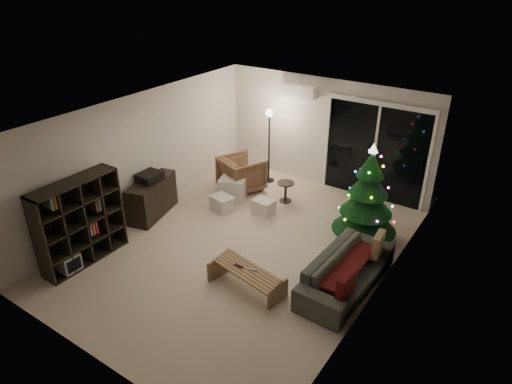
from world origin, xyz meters
TOP-DOWN VIEW (x-y plane):
  - room at (0.46, 1.49)m, footprint 6.50×7.51m
  - bookshelf at (-2.25, -1.86)m, footprint 0.89×1.59m
  - media_cabinet at (-2.25, -0.05)m, footprint 0.77×1.33m
  - stereo at (-2.25, -0.05)m, footprint 0.40×0.47m
  - armchair at (-1.38, 1.91)m, footprint 1.13×1.14m
  - ottoman at (-1.30, 1.48)m, footprint 0.71×0.71m
  - cardboard_box_a at (-1.18, 0.91)m, footprint 0.52×0.44m
  - cardboard_box_b at (-0.38, 1.28)m, footprint 0.46×0.36m
  - side_table at (-0.27, 2.00)m, footprint 0.44×0.44m
  - floor_lamp at (-1.13, 2.66)m, footprint 0.27×0.27m
  - sofa at (2.05, 0.01)m, footprint 0.89×2.10m
  - sofa_throw at (1.95, 0.01)m, footprint 0.65×1.49m
  - cushion_a at (2.30, 0.66)m, footprint 0.15×0.41m
  - cushion_b at (2.30, -0.64)m, footprint 0.15×0.41m
  - coffee_table at (0.76, -0.95)m, footprint 1.29×0.66m
  - remote_a at (0.61, -0.95)m, footprint 0.15×0.05m
  - remote_b at (0.86, -0.90)m, footprint 0.15×0.09m
  - christmas_tree at (1.73, 1.51)m, footprint 1.22×1.22m

SIDE VIEW (x-z plane):
  - cardboard_box_b at x=-0.38m, z-range 0.00..0.31m
  - cardboard_box_a at x=-1.18m, z-range 0.00..0.32m
  - coffee_table at x=0.76m, z-range 0.00..0.39m
  - side_table at x=-0.27m, z-range 0.00..0.45m
  - ottoman at x=-1.30m, z-range 0.00..0.50m
  - sofa at x=2.05m, z-range 0.00..0.61m
  - media_cabinet at x=-2.25m, z-range 0.00..0.78m
  - remote_a at x=0.61m, z-range 0.39..0.41m
  - remote_b at x=0.86m, z-range 0.39..0.41m
  - armchair at x=-1.38m, z-range 0.00..0.81m
  - sofa_throw at x=1.95m, z-range 0.41..0.46m
  - cushion_a at x=2.30m, z-range 0.35..0.75m
  - cushion_b at x=2.30m, z-range 0.35..0.75m
  - bookshelf at x=-2.25m, z-range 0.00..1.55m
  - floor_lamp at x=-1.13m, z-range 0.00..1.71m
  - stereo at x=-2.25m, z-range 0.78..0.95m
  - christmas_tree at x=1.73m, z-range 0.00..1.94m
  - room at x=0.46m, z-range -0.28..2.32m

